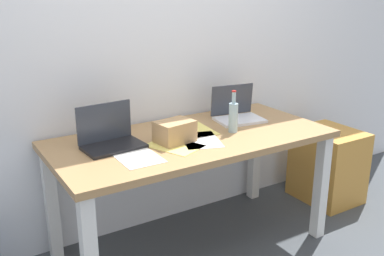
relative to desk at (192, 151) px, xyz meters
name	(u,v)px	position (x,y,z in m)	size (l,w,h in m)	color
ground_plane	(192,245)	(0.00, 0.00, -0.66)	(8.00, 8.00, 0.00)	#42474C
back_wall	(155,37)	(0.00, 0.46, 0.64)	(5.20, 0.08, 2.60)	white
desk	(192,151)	(0.00, 0.00, 0.00)	(1.69, 0.80, 0.75)	#A37A4C
laptop_left	(110,138)	(-0.48, 0.08, 0.15)	(0.34, 0.24, 0.24)	black
laptop_right	(237,113)	(0.44, 0.13, 0.15)	(0.34, 0.28, 0.23)	silver
beer_bottle	(233,116)	(0.26, -0.07, 0.20)	(0.06, 0.06, 0.26)	#99B7C1
computer_mouse	(187,124)	(0.08, 0.18, 0.11)	(0.06, 0.10, 0.03)	silver
cardboard_box	(175,132)	(-0.14, -0.04, 0.16)	(0.21, 0.16, 0.13)	tan
paper_sheet_near_back	(194,130)	(0.07, 0.09, 0.10)	(0.21, 0.30, 0.00)	#F4E06B
paper_sheet_center	(201,140)	(0.00, -0.09, 0.10)	(0.21, 0.30, 0.00)	white
paper_yellow_folder	(175,146)	(-0.18, -0.10, 0.10)	(0.21, 0.30, 0.00)	#F4E06B
paper_sheet_front_left	(137,157)	(-0.43, -0.14, 0.10)	(0.21, 0.30, 0.00)	white
filing_cabinet	(328,165)	(1.26, 0.02, -0.37)	(0.40, 0.48, 0.56)	#C68938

